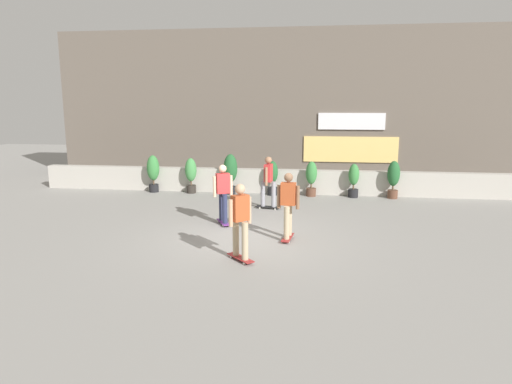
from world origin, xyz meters
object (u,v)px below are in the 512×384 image
object	(u,v)px
potted_plant_3	(272,176)
skater_foreground	(288,203)
potted_plant_6	(393,177)
skater_far_left	(268,180)
potted_plant_0	(153,171)
potted_plant_2	(230,171)
skater_far_right	(240,219)
potted_plant_1	(191,173)
potted_plant_4	(311,177)
potted_plant_5	(354,179)
skater_mid_plaza	(223,192)

from	to	relation	value
potted_plant_3	skater_foreground	size ratio (longest dim) A/B	0.75
potted_plant_6	skater_far_left	bearing A→B (deg)	-152.19
potted_plant_0	potted_plant_2	world-z (taller)	potted_plant_2
potted_plant_6	potted_plant_0	bearing A→B (deg)	180.00
skater_foreground	skater_far_right	xyz separation A→B (m)	(-0.92, -1.67, 0.00)
potted_plant_1	potted_plant_2	size ratio (longest dim) A/B	0.88
potted_plant_2	skater_far_left	distance (m)	2.79
potted_plant_4	skater_far_left	world-z (taller)	skater_far_left
skater_far_left	potted_plant_6	bearing A→B (deg)	27.81
potted_plant_5	skater_foreground	xyz separation A→B (m)	(-2.00, -5.57, 0.28)
potted_plant_3	skater_far_left	xyz separation A→B (m)	(0.09, -2.24, 0.24)
potted_plant_1	potted_plant_5	xyz separation A→B (m)	(6.04, -0.00, -0.09)
potted_plant_0	skater_mid_plaza	size ratio (longest dim) A/B	0.83
potted_plant_4	potted_plant_6	bearing A→B (deg)	0.00
potted_plant_1	potted_plant_4	xyz separation A→B (m)	(4.52, -0.00, -0.04)
potted_plant_4	skater_mid_plaza	xyz separation A→B (m)	(-2.38, -4.32, 0.23)
potted_plant_3	skater_foreground	distance (m)	5.66
potted_plant_1	potted_plant_5	bearing A→B (deg)	-0.00
potted_plant_1	potted_plant_3	world-z (taller)	potted_plant_1
potted_plant_6	potted_plant_3	bearing A→B (deg)	180.00
potted_plant_5	skater_mid_plaza	xyz separation A→B (m)	(-3.90, -4.32, 0.28)
potted_plant_0	skater_far_left	bearing A→B (deg)	-25.63
potted_plant_2	potted_plant_6	size ratio (longest dim) A/B	1.11
potted_plant_0	potted_plant_1	distance (m)	1.48
potted_plant_1	skater_mid_plaza	size ratio (longest dim) A/B	0.79
potted_plant_5	potted_plant_6	size ratio (longest dim) A/B	0.91
potted_plant_4	potted_plant_5	xyz separation A→B (m)	(1.52, 0.00, -0.05)
potted_plant_2	skater_mid_plaza	bearing A→B (deg)	-81.87
potted_plant_2	potted_plant_5	world-z (taller)	potted_plant_2
potted_plant_2	skater_foreground	xyz separation A→B (m)	(2.52, -5.57, 0.07)
potted_plant_3	skater_far_right	world-z (taller)	skater_far_right
potted_plant_0	potted_plant_4	distance (m)	6.01
potted_plant_1	skater_mid_plaza	distance (m)	4.83
potted_plant_0	potted_plant_5	world-z (taller)	potted_plant_0
potted_plant_5	skater_far_left	bearing A→B (deg)	-141.91
potted_plant_1	potted_plant_6	xyz separation A→B (m)	(7.43, -0.00, 0.02)
potted_plant_4	potted_plant_5	bearing A→B (deg)	0.00
potted_plant_0	potted_plant_2	bearing A→B (deg)	0.00
potted_plant_3	potted_plant_4	distance (m)	1.43
potted_plant_6	skater_far_right	distance (m)	8.42
skater_foreground	skater_far_right	bearing A→B (deg)	-118.77
potted_plant_1	skater_foreground	distance (m)	6.89
skater_mid_plaza	skater_far_right	bearing A→B (deg)	-71.31
potted_plant_0	skater_foreground	world-z (taller)	skater_foreground
skater_mid_plaza	skater_foreground	bearing A→B (deg)	-33.28
potted_plant_0	potted_plant_6	size ratio (longest dim) A/B	1.05
potted_plant_0	skater_foreground	distance (m)	7.85
potted_plant_1	skater_foreground	size ratio (longest dim) A/B	0.79
potted_plant_4	skater_far_right	distance (m)	7.38
potted_plant_0	potted_plant_2	size ratio (longest dim) A/B	0.94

